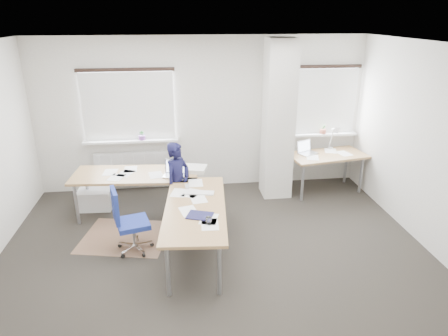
{
  "coord_description": "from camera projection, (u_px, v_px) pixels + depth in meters",
  "views": [
    {
      "loc": [
        -0.46,
        -4.68,
        3.14
      ],
      "look_at": [
        0.22,
        0.9,
        0.96
      ],
      "focal_mm": 32.0,
      "sensor_mm": 36.0,
      "label": 1
    }
  ],
  "objects": [
    {
      "name": "ground",
      "position": [
        216.0,
        256.0,
        5.52
      ],
      "size": [
        6.0,
        6.0,
        0.0
      ],
      "primitive_type": "plane",
      "color": "#282520",
      "rests_on": "ground"
    },
    {
      "name": "room_shell",
      "position": [
        226.0,
        125.0,
        5.33
      ],
      "size": [
        6.04,
        5.04,
        2.82
      ],
      "color": "beige",
      "rests_on": "ground"
    },
    {
      "name": "floor_mat",
      "position": [
        125.0,
        237.0,
        6.0
      ],
      "size": [
        1.43,
        1.29,
        0.01
      ],
      "primitive_type": "cube",
      "rotation": [
        0.0,
        0.0,
        -0.21
      ],
      "color": "brown",
      "rests_on": "ground"
    },
    {
      "name": "white_crate",
      "position": [
        95.0,
        199.0,
        6.84
      ],
      "size": [
        0.58,
        0.42,
        0.33
      ],
      "primitive_type": "cube",
      "rotation": [
        0.0,
        0.0,
        -0.05
      ],
      "color": "white",
      "rests_on": "ground"
    },
    {
      "name": "desk_main",
      "position": [
        166.0,
        190.0,
        5.91
      ],
      "size": [
        2.41,
        2.79,
        0.96
      ],
      "rotation": [
        0.0,
        0.0,
        -0.08
      ],
      "color": "#996D42",
      "rests_on": "ground"
    },
    {
      "name": "desk_side",
      "position": [
        326.0,
        156.0,
        7.33
      ],
      "size": [
        1.5,
        0.93,
        1.22
      ],
      "rotation": [
        0.0,
        0.0,
        0.17
      ],
      "color": "#996D42",
      "rests_on": "ground"
    },
    {
      "name": "task_chair",
      "position": [
        131.0,
        234.0,
        5.56
      ],
      "size": [
        0.54,
        0.53,
        0.97
      ],
      "rotation": [
        0.0,
        0.0,
        0.26
      ],
      "color": "navy",
      "rests_on": "ground"
    },
    {
      "name": "person",
      "position": [
        178.0,
        183.0,
        6.21
      ],
      "size": [
        0.56,
        0.58,
        1.33
      ],
      "primitive_type": "imported",
      "rotation": [
        0.0,
        0.0,
        0.86
      ],
      "color": "black",
      "rests_on": "ground"
    }
  ]
}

